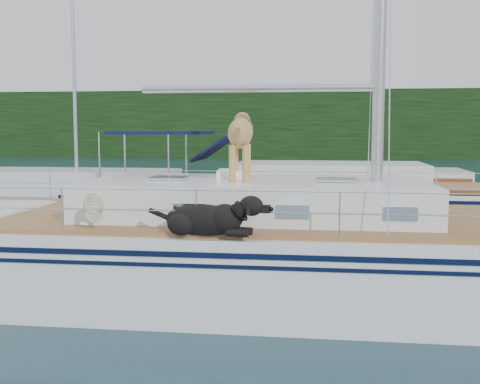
# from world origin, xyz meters

# --- Properties ---
(ground) EXTENTS (120.00, 120.00, 0.00)m
(ground) POSITION_xyz_m (0.00, 0.00, 0.00)
(ground) COLOR black
(ground) RESTS_ON ground
(tree_line) EXTENTS (90.00, 3.00, 6.00)m
(tree_line) POSITION_xyz_m (0.00, 45.00, 3.00)
(tree_line) COLOR black
(tree_line) RESTS_ON ground
(shore_bank) EXTENTS (92.00, 1.00, 1.20)m
(shore_bank) POSITION_xyz_m (0.00, 46.20, 0.60)
(shore_bank) COLOR #595147
(shore_bank) RESTS_ON ground
(main_sailboat) EXTENTS (12.00, 3.94, 14.01)m
(main_sailboat) POSITION_xyz_m (0.10, -0.01, 0.68)
(main_sailboat) COLOR white
(main_sailboat) RESTS_ON ground
(neighbor_sailboat) EXTENTS (11.00, 3.50, 13.30)m
(neighbor_sailboat) POSITION_xyz_m (0.91, 6.46, 0.63)
(neighbor_sailboat) COLOR white
(neighbor_sailboat) RESTS_ON ground
(bg_boat_west) EXTENTS (8.00, 3.00, 11.65)m
(bg_boat_west) POSITION_xyz_m (-8.00, 14.00, 0.45)
(bg_boat_west) COLOR white
(bg_boat_west) RESTS_ON ground
(bg_boat_center) EXTENTS (7.20, 3.00, 11.65)m
(bg_boat_center) POSITION_xyz_m (4.00, 16.00, 0.45)
(bg_boat_center) COLOR white
(bg_boat_center) RESTS_ON ground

